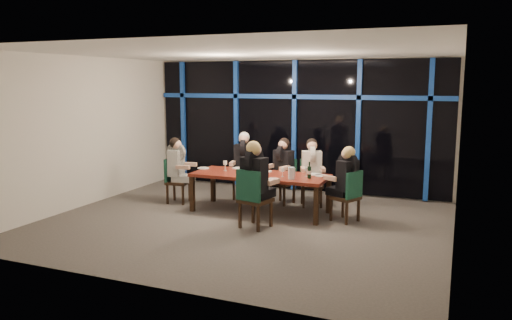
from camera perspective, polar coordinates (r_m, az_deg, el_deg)
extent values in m
plane|color=#5C5651|center=(8.99, -1.47, -7.18)|extent=(7.00, 7.00, 0.00)
cube|color=silver|center=(11.49, 4.58, 3.95)|extent=(7.00, 0.04, 3.00)
cube|color=silver|center=(6.10, -13.01, -0.72)|extent=(7.00, 0.04, 3.00)
cube|color=silver|center=(10.60, -19.11, 3.07)|extent=(0.04, 6.00, 3.00)
cube|color=silver|center=(7.96, 22.21, 1.07)|extent=(0.04, 6.00, 3.00)
cube|color=white|center=(8.65, -1.55, 12.28)|extent=(7.00, 6.00, 0.04)
cube|color=black|center=(11.43, 4.49, 3.93)|extent=(6.86, 0.04, 2.94)
cube|color=#133C97|center=(12.58, -8.28, 4.33)|extent=(0.10, 0.10, 2.94)
cube|color=#133C97|center=(11.91, -2.25, 4.16)|extent=(0.10, 0.10, 2.94)
cube|color=#133C97|center=(11.38, 4.41, 3.91)|extent=(0.10, 0.10, 2.94)
cube|color=#133C97|center=(11.02, 11.61, 3.59)|extent=(0.10, 0.10, 2.94)
cube|color=#133C97|center=(10.85, 19.16, 3.19)|extent=(0.10, 0.10, 2.94)
cube|color=#133C97|center=(11.34, 4.45, 7.23)|extent=(6.86, 0.10, 0.10)
cube|color=#FF2D14|center=(11.40, 10.32, 7.07)|extent=(0.60, 0.05, 0.35)
cube|color=maroon|center=(9.54, 0.46, -1.78)|extent=(2.60, 1.00, 0.06)
cube|color=black|center=(9.76, -7.30, -3.86)|extent=(0.08, 0.08, 0.69)
cube|color=black|center=(8.83, 6.89, -5.23)|extent=(0.08, 0.08, 0.69)
cube|color=black|center=(10.51, -4.93, -2.89)|extent=(0.08, 0.08, 0.69)
cube|color=black|center=(9.65, 8.30, -4.03)|extent=(0.08, 0.08, 0.69)
cube|color=black|center=(10.73, -1.40, -2.02)|extent=(0.54, 0.54, 0.06)
cube|color=#184F39|center=(10.88, -1.20, -0.42)|extent=(0.45, 0.15, 0.50)
cube|color=black|center=(10.65, -2.55, -3.45)|extent=(0.05, 0.05, 0.42)
cube|color=black|center=(10.57, -0.63, -3.52)|extent=(0.05, 0.05, 0.42)
cube|color=black|center=(10.99, -2.14, -3.05)|extent=(0.05, 0.05, 0.42)
cube|color=black|center=(10.92, -0.28, -3.12)|extent=(0.05, 0.05, 0.42)
cube|color=black|center=(10.28, 3.02, -2.65)|extent=(0.53, 0.53, 0.06)
cube|color=#184F39|center=(10.39, 3.65, -1.08)|extent=(0.43, 0.17, 0.48)
cube|color=black|center=(10.29, 1.67, -3.94)|extent=(0.05, 0.05, 0.40)
cube|color=black|center=(10.10, 3.24, -4.20)|extent=(0.05, 0.05, 0.40)
cube|color=black|center=(10.56, 2.79, -3.61)|extent=(0.05, 0.05, 0.40)
cube|color=black|center=(10.37, 4.34, -3.86)|extent=(0.05, 0.05, 0.40)
cube|color=black|center=(10.13, 6.36, -2.85)|extent=(0.57, 0.57, 0.06)
cube|color=#184F39|center=(10.27, 6.26, -1.21)|extent=(0.42, 0.21, 0.48)
cube|color=black|center=(9.99, 5.46, -4.36)|extent=(0.05, 0.05, 0.41)
cube|color=black|center=(10.03, 7.44, -4.34)|extent=(0.05, 0.05, 0.41)
cube|color=black|center=(10.33, 5.27, -3.92)|extent=(0.05, 0.05, 0.41)
cube|color=black|center=(10.37, 7.18, -3.90)|extent=(0.05, 0.05, 0.41)
cube|color=black|center=(10.47, -8.87, -2.54)|extent=(0.48, 0.48, 0.06)
cube|color=#184F39|center=(10.50, -9.86, -1.09)|extent=(0.10, 0.43, 0.48)
cube|color=black|center=(10.29, -8.35, -4.03)|extent=(0.04, 0.04, 0.40)
cube|color=black|center=(10.60, -7.61, -3.63)|extent=(0.04, 0.04, 0.40)
cube|color=black|center=(10.43, -10.09, -3.90)|extent=(0.04, 0.04, 0.40)
cube|color=black|center=(10.74, -9.31, -3.51)|extent=(0.04, 0.04, 0.40)
cube|color=black|center=(9.13, 10.14, -4.26)|extent=(0.58, 0.58, 0.06)
cube|color=#184F39|center=(8.96, 11.17, -2.83)|extent=(0.23, 0.41, 0.48)
cube|color=black|center=(9.42, 9.91, -5.29)|extent=(0.05, 0.05, 0.40)
cube|color=black|center=(9.15, 8.57, -5.67)|extent=(0.05, 0.05, 0.40)
cube|color=black|center=(9.22, 11.62, -5.65)|extent=(0.05, 0.05, 0.40)
cube|color=black|center=(8.95, 10.31, -6.06)|extent=(0.05, 0.05, 0.40)
cube|color=black|center=(8.60, -0.05, -4.64)|extent=(0.57, 0.57, 0.06)
cube|color=#184F39|center=(8.36, -0.90, -3.00)|extent=(0.48, 0.16, 0.53)
cube|color=black|center=(8.71, 1.72, -6.20)|extent=(0.05, 0.05, 0.45)
cube|color=black|center=(8.92, -0.33, -5.83)|extent=(0.05, 0.05, 0.45)
cube|color=black|center=(8.40, 0.26, -6.76)|extent=(0.05, 0.05, 0.45)
cube|color=black|center=(8.62, -1.83, -6.35)|extent=(0.05, 0.05, 0.45)
cube|color=black|center=(10.60, -1.54, -1.61)|extent=(0.45, 0.49, 0.14)
cube|color=black|center=(10.70, -1.37, 0.30)|extent=(0.45, 0.32, 0.56)
cylinder|color=black|center=(10.67, -1.38, 1.47)|extent=(0.19, 0.43, 0.42)
sphere|color=tan|center=(10.63, -1.40, 2.43)|extent=(0.21, 0.21, 0.21)
sphere|color=silver|center=(10.66, -1.36, 2.61)|extent=(0.23, 0.23, 0.23)
cube|color=tan|center=(10.52, -2.70, -0.39)|extent=(0.14, 0.31, 0.08)
cube|color=tan|center=(10.44, -0.55, -0.45)|extent=(0.14, 0.31, 0.08)
cube|color=black|center=(10.17, 2.65, -2.23)|extent=(0.44, 0.48, 0.13)
cube|color=black|center=(10.24, 3.17, -0.36)|extent=(0.43, 0.33, 0.54)
cylinder|color=black|center=(10.21, 3.18, 0.81)|extent=(0.20, 0.41, 0.40)
sphere|color=tan|center=(10.17, 3.12, 1.76)|extent=(0.20, 0.20, 0.20)
sphere|color=black|center=(10.19, 3.25, 1.94)|extent=(0.22, 0.22, 0.22)
cube|color=tan|center=(10.17, 1.53, -0.72)|extent=(0.15, 0.30, 0.08)
cube|color=tan|center=(9.95, 3.29, -0.95)|extent=(0.15, 0.30, 0.08)
cube|color=beige|center=(10.00, 6.45, -2.45)|extent=(0.48, 0.51, 0.14)
cube|color=beige|center=(10.09, 6.38, -0.50)|extent=(0.45, 0.36, 0.54)
cylinder|color=beige|center=(10.06, 6.40, 0.69)|extent=(0.25, 0.41, 0.41)
sphere|color=tan|center=(10.02, 6.43, 1.66)|extent=(0.20, 0.20, 0.20)
sphere|color=black|center=(10.05, 6.41, 1.85)|extent=(0.22, 0.22, 0.22)
cube|color=tan|center=(9.85, 5.41, -1.07)|extent=(0.18, 0.30, 0.08)
cube|color=tan|center=(9.90, 7.64, -1.06)|extent=(0.18, 0.30, 0.08)
cube|color=black|center=(10.40, -8.30, -2.06)|extent=(0.44, 0.39, 0.13)
cube|color=black|center=(10.41, -9.12, -0.30)|extent=(0.28, 0.41, 0.54)
cylinder|color=black|center=(10.38, -9.15, 0.85)|extent=(0.41, 0.15, 0.40)
sphere|color=tan|center=(10.35, -9.08, 1.79)|extent=(0.20, 0.20, 0.20)
sphere|color=black|center=(10.36, -9.27, 1.96)|extent=(0.22, 0.22, 0.22)
cube|color=tan|center=(10.15, -8.37, -0.83)|extent=(0.30, 0.11, 0.08)
cube|color=tan|center=(10.50, -7.54, -0.49)|extent=(0.30, 0.11, 0.08)
cube|color=black|center=(9.18, 9.59, -3.56)|extent=(0.51, 0.49, 0.13)
cube|color=black|center=(9.02, 10.41, -1.73)|extent=(0.37, 0.45, 0.54)
cylinder|color=black|center=(8.98, 10.45, -0.41)|extent=(0.41, 0.26, 0.40)
sphere|color=tan|center=(8.97, 10.38, 0.70)|extent=(0.20, 0.20, 0.20)
sphere|color=tan|center=(8.94, 10.59, 0.86)|extent=(0.22, 0.22, 0.22)
cube|color=tan|center=(9.32, 9.98, -1.75)|extent=(0.29, 0.19, 0.08)
cube|color=tan|center=(9.02, 8.49, -2.07)|extent=(0.29, 0.19, 0.08)
cube|color=black|center=(8.67, 0.44, -3.79)|extent=(0.47, 0.52, 0.15)
cube|color=black|center=(8.47, -0.22, -1.68)|extent=(0.47, 0.34, 0.60)
cylinder|color=black|center=(8.43, -0.22, -0.12)|extent=(0.20, 0.46, 0.45)
sphere|color=tan|center=(8.41, -0.13, 1.19)|extent=(0.22, 0.22, 0.22)
sphere|color=tan|center=(8.38, -0.30, 1.37)|extent=(0.24, 0.24, 0.24)
cube|color=tan|center=(8.58, 1.94, -2.52)|extent=(0.16, 0.33, 0.09)
cube|color=tan|center=(8.82, -0.37, -2.20)|extent=(0.16, 0.33, 0.09)
cylinder|color=white|center=(10.14, -2.03, -0.93)|extent=(0.24, 0.24, 0.01)
cylinder|color=white|center=(9.78, 1.13, -1.30)|extent=(0.24, 0.24, 0.01)
cylinder|color=white|center=(9.52, 6.79, -1.64)|extent=(0.24, 0.24, 0.01)
cylinder|color=white|center=(10.19, -5.96, -0.93)|extent=(0.24, 0.24, 0.01)
cylinder|color=white|center=(9.40, 7.49, -1.79)|extent=(0.24, 0.24, 0.01)
cylinder|color=white|center=(8.99, 2.03, -2.22)|extent=(0.24, 0.24, 0.01)
cylinder|color=black|center=(9.14, 6.11, -1.41)|extent=(0.07, 0.07, 0.22)
cylinder|color=black|center=(9.11, 6.13, -0.47)|extent=(0.03, 0.03, 0.08)
cylinder|color=silver|center=(9.14, 6.11, -1.41)|extent=(0.07, 0.07, 0.06)
cylinder|color=white|center=(9.04, 4.06, -1.51)|extent=(0.12, 0.12, 0.22)
cylinder|color=white|center=(9.02, 4.46, -1.41)|extent=(0.02, 0.02, 0.15)
cylinder|color=#FFAB4C|center=(9.43, -1.07, -1.64)|extent=(0.05, 0.05, 0.03)
cylinder|color=white|center=(9.51, -1.03, -1.61)|extent=(0.06, 0.06, 0.01)
cylinder|color=white|center=(9.50, -1.03, -1.32)|extent=(0.01, 0.01, 0.09)
cylinder|color=white|center=(9.49, -1.03, -0.86)|extent=(0.06, 0.06, 0.06)
cylinder|color=silver|center=(9.69, 0.89, -1.42)|extent=(0.07, 0.07, 0.01)
cylinder|color=silver|center=(9.68, 0.89, -1.10)|extent=(0.01, 0.01, 0.10)
cylinder|color=silver|center=(9.66, 0.89, -0.58)|extent=(0.07, 0.07, 0.07)
cylinder|color=white|center=(9.28, 3.05, -1.90)|extent=(0.06, 0.06, 0.01)
cylinder|color=white|center=(9.27, 3.05, -1.60)|extent=(0.01, 0.01, 0.09)
cylinder|color=white|center=(9.26, 3.05, -1.13)|extent=(0.06, 0.06, 0.06)
cylinder|color=silver|center=(9.91, -3.54, -1.19)|extent=(0.07, 0.07, 0.01)
cylinder|color=silver|center=(9.90, -3.54, -0.86)|extent=(0.01, 0.01, 0.11)
cylinder|color=silver|center=(9.89, -3.55, -0.31)|extent=(0.08, 0.08, 0.08)
cylinder|color=silver|center=(9.34, 5.76, -1.86)|extent=(0.06, 0.06, 0.01)
cylinder|color=silver|center=(9.33, 5.77, -1.54)|extent=(0.01, 0.01, 0.10)
cylinder|color=silver|center=(9.31, 5.78, -1.03)|extent=(0.07, 0.07, 0.07)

